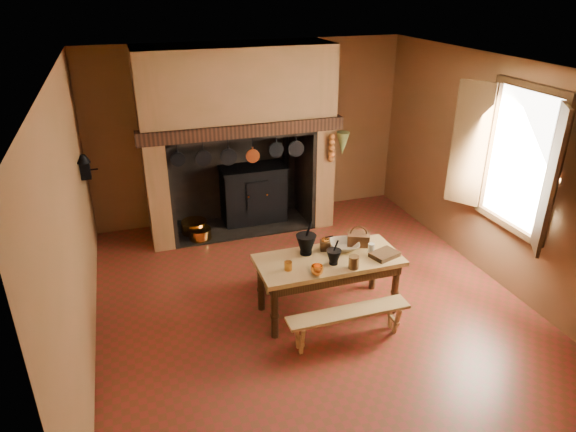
# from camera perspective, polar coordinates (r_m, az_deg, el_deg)

# --- Properties ---
(floor) EXTENTS (5.50, 5.50, 0.00)m
(floor) POSITION_cam_1_polar(r_m,az_deg,el_deg) (6.44, 2.31, -9.34)
(floor) COLOR maroon
(floor) RESTS_ON ground
(ceiling) EXTENTS (5.50, 5.50, 0.00)m
(ceiling) POSITION_cam_1_polar(r_m,az_deg,el_deg) (5.38, 2.84, 16.11)
(ceiling) COLOR silver
(ceiling) RESTS_ON back_wall
(back_wall) EXTENTS (5.00, 0.02, 2.80)m
(back_wall) POSITION_cam_1_polar(r_m,az_deg,el_deg) (8.25, -4.27, 9.24)
(back_wall) COLOR brown
(back_wall) RESTS_ON floor
(wall_left) EXTENTS (0.02, 5.50, 2.80)m
(wall_left) POSITION_cam_1_polar(r_m,az_deg,el_deg) (5.47, -22.76, -1.11)
(wall_left) COLOR brown
(wall_left) RESTS_ON floor
(wall_right) EXTENTS (0.02, 5.50, 2.80)m
(wall_right) POSITION_cam_1_polar(r_m,az_deg,el_deg) (7.01, 22.13, 4.55)
(wall_right) COLOR brown
(wall_right) RESTS_ON floor
(wall_front) EXTENTS (5.00, 0.02, 2.80)m
(wall_front) POSITION_cam_1_polar(r_m,az_deg,el_deg) (3.68, 18.27, -13.80)
(wall_front) COLOR brown
(wall_front) RESTS_ON floor
(chimney_breast) EXTENTS (2.95, 0.96, 2.80)m
(chimney_breast) POSITION_cam_1_polar(r_m,az_deg,el_deg) (7.67, -5.74, 11.15)
(chimney_breast) COLOR brown
(chimney_breast) RESTS_ON floor
(iron_range) EXTENTS (1.12, 0.55, 1.60)m
(iron_range) POSITION_cam_1_polar(r_m,az_deg,el_deg) (8.27, -3.83, 2.56)
(iron_range) COLOR black
(iron_range) RESTS_ON floor
(hearth_pans) EXTENTS (0.51, 0.62, 0.20)m
(hearth_pans) POSITION_cam_1_polar(r_m,az_deg,el_deg) (8.05, -10.28, -1.49)
(hearth_pans) COLOR orange
(hearth_pans) RESTS_ON floor
(hanging_pans) EXTENTS (1.92, 0.29, 0.27)m
(hanging_pans) POSITION_cam_1_polar(r_m,az_deg,el_deg) (7.32, -5.01, 6.82)
(hanging_pans) COLOR black
(hanging_pans) RESTS_ON chimney_breast
(onion_string) EXTENTS (0.12, 0.10, 0.46)m
(onion_string) POSITION_cam_1_polar(r_m,az_deg,el_deg) (7.71, 4.84, 7.53)
(onion_string) COLOR #923F1A
(onion_string) RESTS_ON chimney_breast
(herb_bunch) EXTENTS (0.20, 0.20, 0.35)m
(herb_bunch) POSITION_cam_1_polar(r_m,az_deg,el_deg) (7.76, 6.09, 7.99)
(herb_bunch) COLOR #5A642F
(herb_bunch) RESTS_ON chimney_breast
(window) EXTENTS (0.39, 1.75, 1.76)m
(window) POSITION_cam_1_polar(r_m,az_deg,el_deg) (6.53, 23.69, 5.68)
(window) COLOR white
(window) RESTS_ON wall_right
(wall_coffee_mill) EXTENTS (0.23, 0.16, 0.31)m
(wall_coffee_mill) POSITION_cam_1_polar(r_m,az_deg,el_deg) (6.87, -21.69, 5.27)
(wall_coffee_mill) COLOR black
(wall_coffee_mill) RESTS_ON wall_left
(work_table) EXTENTS (1.66, 0.74, 0.72)m
(work_table) POSITION_cam_1_polar(r_m,az_deg,el_deg) (5.95, 4.52, -5.64)
(work_table) COLOR tan
(work_table) RESTS_ON floor
(bench_front) EXTENTS (1.37, 0.24, 0.39)m
(bench_front) POSITION_cam_1_polar(r_m,az_deg,el_deg) (5.68, 6.72, -11.25)
(bench_front) COLOR tan
(bench_front) RESTS_ON floor
(bench_back) EXTENTS (1.42, 0.25, 0.40)m
(bench_back) POSITION_cam_1_polar(r_m,az_deg,el_deg) (6.59, 2.42, -5.41)
(bench_back) COLOR tan
(bench_back) RESTS_ON floor
(mortar_large) EXTENTS (0.24, 0.24, 0.40)m
(mortar_large) POSITION_cam_1_polar(r_m,az_deg,el_deg) (5.91, 2.03, -3.07)
(mortar_large) COLOR black
(mortar_large) RESTS_ON work_table
(mortar_small) EXTENTS (0.17, 0.17, 0.29)m
(mortar_small) POSITION_cam_1_polar(r_m,az_deg,el_deg) (5.74, 5.11, -4.47)
(mortar_small) COLOR black
(mortar_small) RESTS_ON work_table
(coffee_grinder) EXTENTS (0.17, 0.14, 0.18)m
(coffee_grinder) POSITION_cam_1_polar(r_m,az_deg,el_deg) (6.04, 4.16, -3.18)
(coffee_grinder) COLOR #3D2813
(coffee_grinder) RESTS_ON work_table
(brass_mug_a) EXTENTS (0.11, 0.11, 0.10)m
(brass_mug_a) POSITION_cam_1_polar(r_m,az_deg,el_deg) (5.63, 0.02, -5.57)
(brass_mug_a) COLOR orange
(brass_mug_a) RESTS_ON work_table
(brass_mug_b) EXTENTS (0.10, 0.10, 0.09)m
(brass_mug_b) POSITION_cam_1_polar(r_m,az_deg,el_deg) (6.05, 2.12, -3.27)
(brass_mug_b) COLOR orange
(brass_mug_b) RESTS_ON work_table
(mixing_bowl) EXTENTS (0.41, 0.41, 0.09)m
(mixing_bowl) POSITION_cam_1_polar(r_m,az_deg,el_deg) (6.09, 6.30, -3.25)
(mixing_bowl) COLOR beige
(mixing_bowl) RESTS_ON work_table
(stoneware_crock) EXTENTS (0.14, 0.14, 0.15)m
(stoneware_crock) POSITION_cam_1_polar(r_m,az_deg,el_deg) (5.69, 7.31, -5.12)
(stoneware_crock) COLOR brown
(stoneware_crock) RESTS_ON work_table
(glass_jar) EXTENTS (0.08, 0.08, 0.13)m
(glass_jar) POSITION_cam_1_polar(r_m,az_deg,el_deg) (6.01, 9.22, -3.61)
(glass_jar) COLOR beige
(glass_jar) RESTS_ON work_table
(wicker_basket) EXTENTS (0.31, 0.27, 0.25)m
(wicker_basket) POSITION_cam_1_polar(r_m,az_deg,el_deg) (6.19, 7.82, -2.49)
(wicker_basket) COLOR #532E19
(wicker_basket) RESTS_ON work_table
(wooden_tray) EXTENTS (0.36, 0.31, 0.05)m
(wooden_tray) POSITION_cam_1_polar(r_m,az_deg,el_deg) (6.00, 10.66, -4.23)
(wooden_tray) COLOR #3D2813
(wooden_tray) RESTS_ON work_table
(brass_cup) EXTENTS (0.18, 0.18, 0.11)m
(brass_cup) POSITION_cam_1_polar(r_m,az_deg,el_deg) (5.55, 3.25, -6.02)
(brass_cup) COLOR orange
(brass_cup) RESTS_ON work_table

